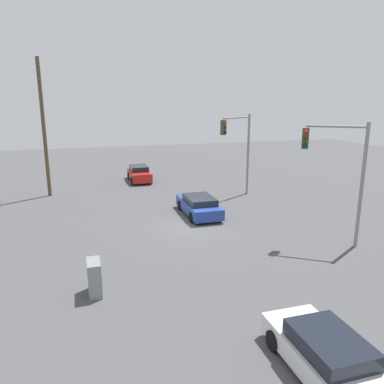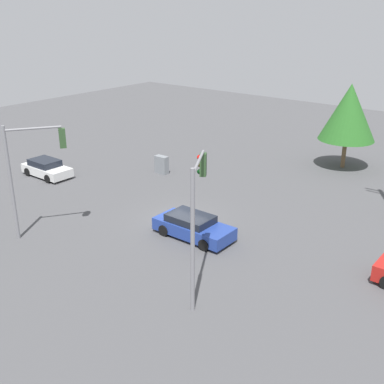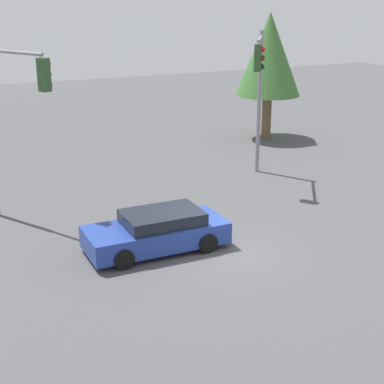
# 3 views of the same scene
# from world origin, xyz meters

# --- Properties ---
(ground_plane) EXTENTS (80.00, 80.00, 0.00)m
(ground_plane) POSITION_xyz_m (0.00, 0.00, 0.00)
(ground_plane) COLOR #4C4C4F
(sedan_white) EXTENTS (4.03, 1.92, 1.27)m
(sedan_white) POSITION_xyz_m (13.12, -0.08, 0.62)
(sedan_white) COLOR silver
(sedan_white) RESTS_ON ground_plane
(sedan_blue) EXTENTS (4.54, 2.02, 1.28)m
(sedan_blue) POSITION_xyz_m (-1.84, 1.06, 0.63)
(sedan_blue) COLOR #233D93
(sedan_blue) RESTS_ON ground_plane
(traffic_signal_main) EXTENTS (1.93, 3.05, 6.32)m
(traffic_signal_main) POSITION_xyz_m (-5.44, 5.36, 4.29)
(traffic_signal_main) COLOR gray
(traffic_signal_main) RESTS_ON ground_plane
(traffic_signal_cross) EXTENTS (1.91, 2.68, 6.35)m
(traffic_signal_cross) POSITION_xyz_m (4.99, 6.24, 4.29)
(traffic_signal_cross) COLOR gray
(traffic_signal_cross) RESTS_ON ground_plane
(electrical_cabinet) EXTENTS (1.06, 0.51, 1.37)m
(electrical_cabinet) POSITION_xyz_m (6.79, -5.96, 0.68)
(electrical_cabinet) COLOR gray
(electrical_cabinet) RESTS_ON ground_plane
(tree_behind) EXTENTS (4.31, 4.31, 6.59)m
(tree_behind) POSITION_xyz_m (-3.48, -16.07, 4.41)
(tree_behind) COLOR brown
(tree_behind) RESTS_ON ground_plane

